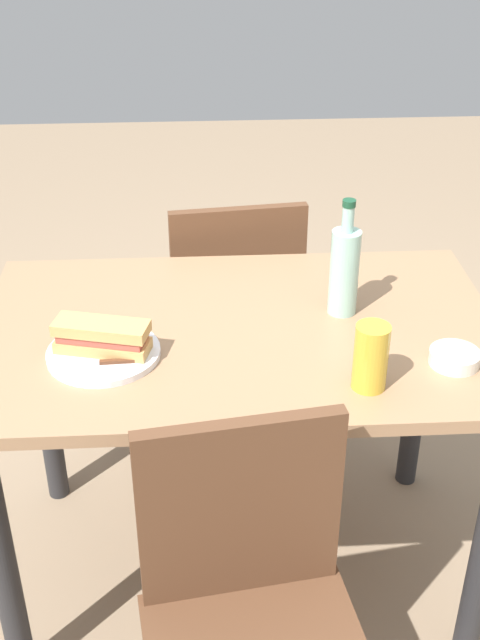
{
  "coord_description": "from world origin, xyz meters",
  "views": [
    {
      "loc": [
        0.09,
        1.57,
        1.7
      ],
      "look_at": [
        0.0,
        0.0,
        0.77
      ],
      "focal_mm": 45.77,
      "sensor_mm": 36.0,
      "label": 1
    }
  ],
  "objects_px": {
    "chair_near": "(233,307)",
    "plate_near": "(104,353)",
    "water_bottle": "(344,269)",
    "dining_table": "(240,372)",
    "beer_glass": "(371,357)",
    "chair_far": "(251,613)",
    "baguette_sandwich_near": "(102,337)",
    "olive_bowl": "(454,358)",
    "knife_near": "(100,363)"
  },
  "relations": [
    {
      "from": "water_bottle",
      "to": "chair_far",
      "type": "bearing_deg",
      "value": 67.91
    },
    {
      "from": "chair_near",
      "to": "baguette_sandwich_near",
      "type": "xyz_separation_m",
      "value": [
        0.31,
        0.66,
        0.32
      ]
    },
    {
      "from": "chair_far",
      "to": "water_bottle",
      "type": "height_order",
      "value": "water_bottle"
    },
    {
      "from": "baguette_sandwich_near",
      "to": "olive_bowl",
      "type": "bearing_deg",
      "value": 174.42
    },
    {
      "from": "dining_table",
      "to": "baguette_sandwich_near",
      "type": "relative_size",
      "value": 5.59
    },
    {
      "from": "knife_near",
      "to": "dining_table",
      "type": "bearing_deg",
      "value": -153.0
    },
    {
      "from": "chair_far",
      "to": "water_bottle",
      "type": "distance_m",
      "value": 0.77
    },
    {
      "from": "knife_near",
      "to": "beer_glass",
      "type": "bearing_deg",
      "value": 170.56
    },
    {
      "from": "plate_near",
      "to": "beer_glass",
      "type": "relative_size",
      "value": 1.72
    },
    {
      "from": "dining_table",
      "to": "chair_far",
      "type": "height_order",
      "value": "chair_far"
    },
    {
      "from": "water_bottle",
      "to": "chair_near",
      "type": "bearing_deg",
      "value": -65.62
    },
    {
      "from": "dining_table",
      "to": "knife_near",
      "type": "height_order",
      "value": "knife_near"
    },
    {
      "from": "water_bottle",
      "to": "plate_near",
      "type": "bearing_deg",
      "value": 16.5
    },
    {
      "from": "chair_far",
      "to": "plate_near",
      "type": "distance_m",
      "value": 0.61
    },
    {
      "from": "baguette_sandwich_near",
      "to": "water_bottle",
      "type": "distance_m",
      "value": 0.56
    },
    {
      "from": "chair_near",
      "to": "olive_bowl",
      "type": "relative_size",
      "value": 7.95
    },
    {
      "from": "water_bottle",
      "to": "dining_table",
      "type": "bearing_deg",
      "value": 13.83
    },
    {
      "from": "chair_near",
      "to": "water_bottle",
      "type": "xyz_separation_m",
      "value": [
        -0.23,
        0.5,
        0.38
      ]
    },
    {
      "from": "plate_near",
      "to": "beer_glass",
      "type": "bearing_deg",
      "value": 165.25
    },
    {
      "from": "baguette_sandwich_near",
      "to": "beer_glass",
      "type": "bearing_deg",
      "value": 165.25
    },
    {
      "from": "chair_near",
      "to": "knife_near",
      "type": "relative_size",
      "value": 4.68
    },
    {
      "from": "dining_table",
      "to": "baguette_sandwich_near",
      "type": "height_order",
      "value": "baguette_sandwich_near"
    },
    {
      "from": "olive_bowl",
      "to": "knife_near",
      "type": "bearing_deg",
      "value": -1.53
    },
    {
      "from": "baguette_sandwich_near",
      "to": "olive_bowl",
      "type": "distance_m",
      "value": 0.74
    },
    {
      "from": "dining_table",
      "to": "beer_glass",
      "type": "distance_m",
      "value": 0.39
    },
    {
      "from": "baguette_sandwich_near",
      "to": "knife_near",
      "type": "bearing_deg",
      "value": 87.83
    },
    {
      "from": "dining_table",
      "to": "chair_near",
      "type": "distance_m",
      "value": 0.58
    },
    {
      "from": "baguette_sandwich_near",
      "to": "olive_bowl",
      "type": "xyz_separation_m",
      "value": [
        -0.74,
        0.07,
        -0.03
      ]
    },
    {
      "from": "water_bottle",
      "to": "olive_bowl",
      "type": "relative_size",
      "value": 2.62
    },
    {
      "from": "baguette_sandwich_near",
      "to": "beer_glass",
      "type": "xyz_separation_m",
      "value": [
        -0.54,
        0.14,
        0.02
      ]
    },
    {
      "from": "water_bottle",
      "to": "olive_bowl",
      "type": "distance_m",
      "value": 0.32
    },
    {
      "from": "chair_near",
      "to": "chair_far",
      "type": "bearing_deg",
      "value": 88.76
    },
    {
      "from": "chair_near",
      "to": "plate_near",
      "type": "distance_m",
      "value": 0.78
    },
    {
      "from": "chair_far",
      "to": "baguette_sandwich_near",
      "type": "distance_m",
      "value": 0.63
    },
    {
      "from": "baguette_sandwich_near",
      "to": "olive_bowl",
      "type": "relative_size",
      "value": 1.98
    },
    {
      "from": "chair_near",
      "to": "knife_near",
      "type": "distance_m",
      "value": 0.83
    },
    {
      "from": "chair_far",
      "to": "dining_table",
      "type": "bearing_deg",
      "value": -91.25
    },
    {
      "from": "plate_near",
      "to": "beer_glass",
      "type": "height_order",
      "value": "beer_glass"
    },
    {
      "from": "dining_table",
      "to": "plate_near",
      "type": "xyz_separation_m",
      "value": [
        0.3,
        0.1,
        0.13
      ]
    },
    {
      "from": "chair_near",
      "to": "plate_near",
      "type": "relative_size",
      "value": 3.49
    },
    {
      "from": "baguette_sandwich_near",
      "to": "chair_far",
      "type": "bearing_deg",
      "value": 121.54
    },
    {
      "from": "beer_glass",
      "to": "chair_far",
      "type": "bearing_deg",
      "value": 51.35
    },
    {
      "from": "beer_glass",
      "to": "chair_near",
      "type": "bearing_deg",
      "value": -73.91
    },
    {
      "from": "dining_table",
      "to": "baguette_sandwich_near",
      "type": "bearing_deg",
      "value": 18.61
    },
    {
      "from": "beer_glass",
      "to": "dining_table",
      "type": "bearing_deg",
      "value": -44.77
    },
    {
      "from": "plate_near",
      "to": "olive_bowl",
      "type": "distance_m",
      "value": 0.74
    },
    {
      "from": "dining_table",
      "to": "olive_bowl",
      "type": "height_order",
      "value": "olive_bowl"
    },
    {
      "from": "dining_table",
      "to": "chair_far",
      "type": "distance_m",
      "value": 0.58
    },
    {
      "from": "knife_near",
      "to": "olive_bowl",
      "type": "bearing_deg",
      "value": 178.47
    },
    {
      "from": "plate_near",
      "to": "olive_bowl",
      "type": "xyz_separation_m",
      "value": [
        -0.74,
        0.07,
        0.01
      ]
    }
  ]
}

